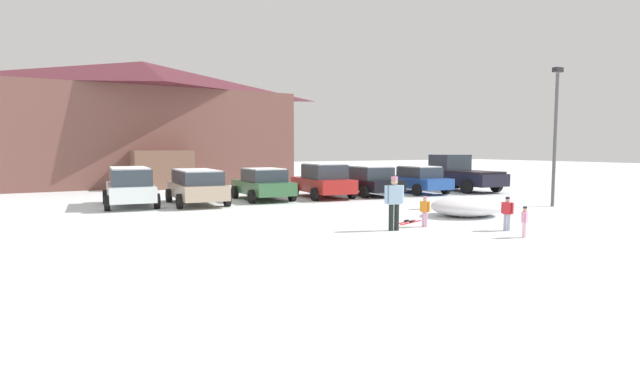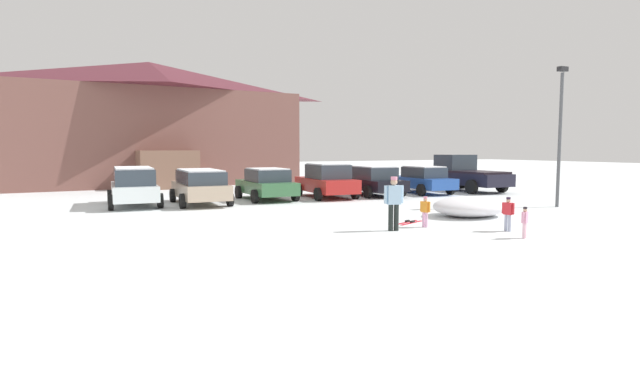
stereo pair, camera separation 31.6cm
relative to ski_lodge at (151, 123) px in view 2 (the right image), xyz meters
The scene contains 16 objects.
ground 30.20m from the ski_lodge, 84.30° to the right, with size 160.00×160.00×0.00m, color silver.
ski_lodge is the anchor object (origin of this frame).
parked_white_suv 15.10m from the ski_lodge, 100.59° to the right, with size 2.33×4.59×1.71m.
parked_beige_suv 15.50m from the ski_lodge, 89.73° to the right, with size 2.35×4.63×1.58m.
parked_green_coupe 15.44m from the ski_lodge, 76.81° to the right, with size 2.26×4.13×1.57m.
parked_red_sedan 16.70m from the ski_lodge, 66.23° to the right, with size 2.40×4.31×1.77m.
parked_black_sedan 17.94m from the ski_lodge, 57.80° to the right, with size 2.38×4.65×1.59m.
parked_blue_hatchback 19.95m from the ski_lodge, 50.18° to the right, with size 2.29×4.45×1.54m.
pickup_truck 21.99m from the ski_lodge, 42.71° to the right, with size 2.59×5.52×2.15m.
skier_child_in_red_jacket 27.82m from the ski_lodge, 75.67° to the right, with size 0.22×0.37×1.05m.
skier_child_in_pink_snowsuit 28.76m from the ski_lodge, 77.21° to the right, with size 0.30×0.21×0.89m.
skier_child_in_orange_jacket 25.74m from the ski_lodge, 78.55° to the right, with size 0.21×0.35×0.99m.
skier_adult_in_blue_parka 25.59m from the ski_lodge, 81.51° to the right, with size 0.60×0.33×1.67m.
pair_of_skis 24.90m from the ski_lodge, 77.83° to the right, with size 1.32×0.78×0.08m.
lamp_post 26.78m from the ski_lodge, 59.17° to the right, with size 0.44×0.24×5.98m.
plowed_snow_pile 25.31m from the ski_lodge, 70.91° to the right, with size 2.93×2.35×0.75m, color white.
Camera 2 is at (-7.95, -7.98, 2.53)m, focal length 28.00 mm.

